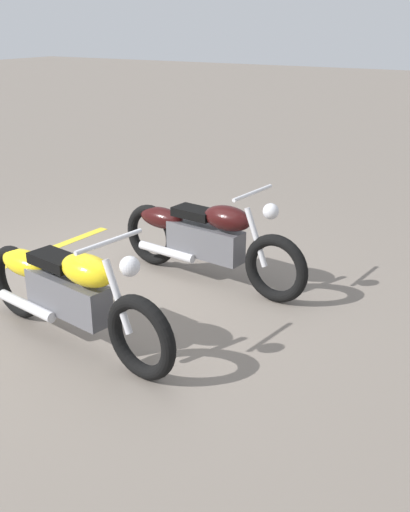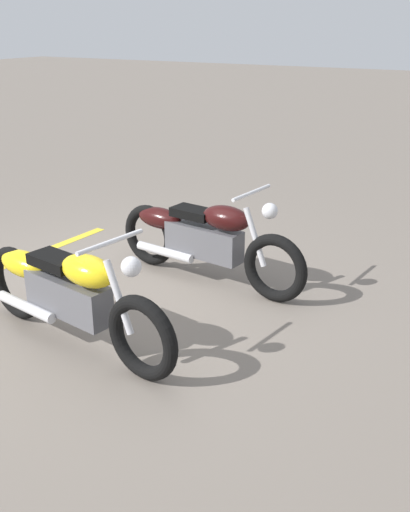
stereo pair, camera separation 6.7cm
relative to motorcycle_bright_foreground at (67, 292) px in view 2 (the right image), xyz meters
The scene contains 3 objects.
ground_plane 1.04m from the motorcycle_bright_foreground, 117.84° to the left, with size 60.00×60.00×0.00m, color slate.
motorcycle_bright_foreground is the anchor object (origin of this frame).
motorcycle_dark_foreground 1.69m from the motorcycle_bright_foreground, 79.84° to the left, with size 2.23×0.62×1.04m.
Camera 2 is at (3.59, -4.04, 2.50)m, focal length 41.92 mm.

